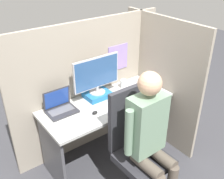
# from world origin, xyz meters

# --- Properties ---
(ground_plane) EXTENTS (12.00, 12.00, 0.00)m
(ground_plane) POSITION_xyz_m (0.00, 0.00, 0.00)
(ground_plane) COLOR #3D3D42
(cubicle_panel_back) EXTENTS (1.99, 0.05, 1.60)m
(cubicle_panel_back) POSITION_xyz_m (0.00, 0.65, 0.80)
(cubicle_panel_back) COLOR gray
(cubicle_panel_back) RESTS_ON ground
(cubicle_panel_right) EXTENTS (0.04, 1.24, 1.60)m
(cubicle_panel_right) POSITION_xyz_m (0.77, 0.25, 0.80)
(cubicle_panel_right) COLOR gray
(cubicle_panel_right) RESTS_ON ground
(desk) EXTENTS (1.49, 0.62, 0.74)m
(desk) POSITION_xyz_m (0.00, 0.31, 0.56)
(desk) COLOR #B7B7B2
(desk) RESTS_ON ground
(paper_box) EXTENTS (0.29, 0.24, 0.06)m
(paper_box) POSITION_xyz_m (-0.01, 0.48, 0.77)
(paper_box) COLOR #236BAD
(paper_box) RESTS_ON desk
(monitor) EXTENTS (0.58, 0.18, 0.43)m
(monitor) POSITION_xyz_m (-0.01, 0.48, 1.03)
(monitor) COLOR #B2B2B7
(monitor) RESTS_ON paper_box
(laptop) EXTENTS (0.31, 0.23, 0.24)m
(laptop) POSITION_xyz_m (-0.49, 0.46, 0.79)
(laptop) COLOR #2D2D33
(laptop) RESTS_ON desk
(mouse) EXTENTS (0.06, 0.04, 0.03)m
(mouse) POSITION_xyz_m (-0.23, 0.20, 0.76)
(mouse) COLOR black
(mouse) RESTS_ON desk
(stapler) EXTENTS (0.04, 0.12, 0.04)m
(stapler) POSITION_xyz_m (0.68, 0.28, 0.76)
(stapler) COLOR #A31919
(stapler) RESTS_ON desk
(carrot_toy) EXTENTS (0.05, 0.14, 0.05)m
(carrot_toy) POSITION_xyz_m (0.07, 0.10, 0.76)
(carrot_toy) COLOR orange
(carrot_toy) RESTS_ON desk
(office_chair) EXTENTS (0.52, 0.56, 1.14)m
(office_chair) POSITION_xyz_m (-0.08, -0.28, 0.58)
(office_chair) COLOR #2D2D33
(office_chair) RESTS_ON ground
(person) EXTENTS (0.48, 0.44, 1.40)m
(person) POSITION_xyz_m (-0.08, -0.45, 0.82)
(person) COLOR brown
(person) RESTS_ON ground
(coffee_mug) EXTENTS (0.08, 0.08, 0.10)m
(coffee_mug) POSITION_xyz_m (0.37, 0.47, 0.79)
(coffee_mug) COLOR white
(coffee_mug) RESTS_ON desk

